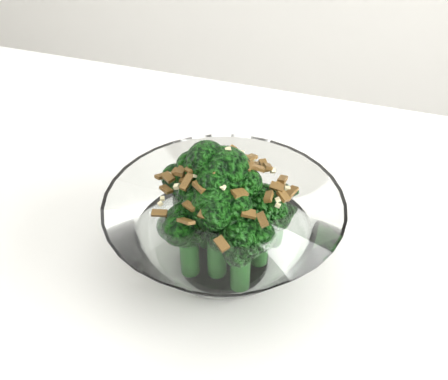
# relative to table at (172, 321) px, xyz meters

# --- Properties ---
(table) EXTENTS (1.25, 0.88, 0.75)m
(table) POSITION_rel_table_xyz_m (0.00, 0.00, 0.00)
(table) COLOR white
(table) RESTS_ON ground
(broccoli_dish) EXTENTS (0.21, 0.21, 0.13)m
(broccoli_dish) POSITION_rel_table_xyz_m (0.05, 0.03, 0.12)
(broccoli_dish) COLOR white
(broccoli_dish) RESTS_ON table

